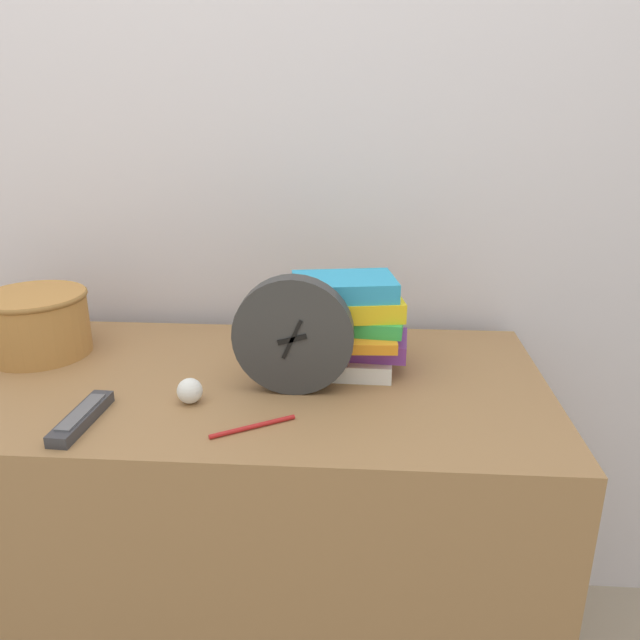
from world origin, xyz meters
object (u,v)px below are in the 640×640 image
Objects in this scene: desk_clock at (293,336)px; tv_remote at (82,417)px; basket at (36,322)px; crumpled_paper_ball at (190,391)px; pen at (253,427)px; book_stack at (345,323)px.

desk_clock is 0.39m from tv_remote.
basket is 0.44m from crumpled_paper_ball.
desk_clock is 0.58m from basket.
pen is (0.29, 0.00, -0.01)m from tv_remote.
basket is (-0.66, 0.03, -0.02)m from book_stack.
basket is 0.59m from pen.
book_stack is 0.33m from crumpled_paper_ball.
book_stack is 0.66m from basket.
book_stack is 5.44× the size of crumpled_paper_ball.
tv_remote reaches higher than pen.
crumpled_paper_ball is (0.16, 0.09, 0.01)m from tv_remote.
desk_clock is 0.19m from pen.
desk_clock is 1.01× the size of basket.
pen is at bearing 0.16° from tv_remote.
desk_clock is 0.21m from crumpled_paper_ball.
crumpled_paper_ball is at bearing -161.79° from desk_clock.
desk_clock is at bearing 70.15° from pen.
desk_clock reaches higher than basket.
crumpled_paper_ball is 0.35× the size of pen.
book_stack is (0.09, 0.12, -0.01)m from desk_clock.
pen is at bearing -34.00° from crumpled_paper_ball.
book_stack is at bearing 31.14° from tv_remote.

